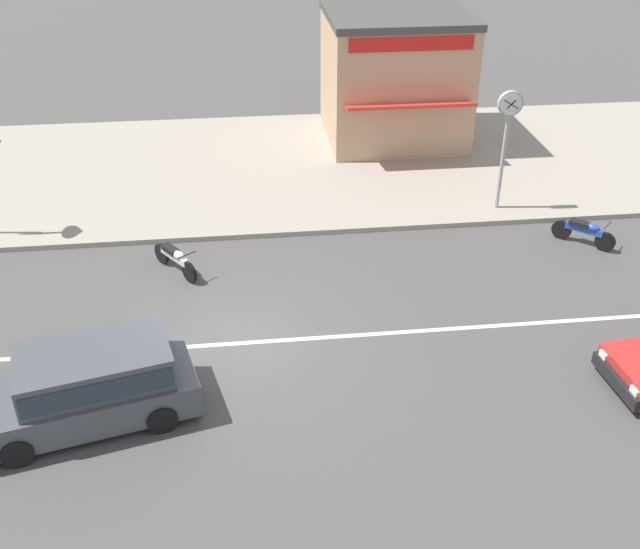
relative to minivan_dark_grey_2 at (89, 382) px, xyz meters
name	(u,v)px	position (x,y,z in m)	size (l,w,h in m)	color
ground_plane	(238,343)	(2.89, 2.10, -0.84)	(160.00, 160.00, 0.00)	#4C4947
lane_centre_stripe	(238,343)	(2.89, 2.10, -0.84)	(50.40, 0.14, 0.01)	silver
kerb_strip	(231,168)	(2.89, 12.10, -0.77)	(68.00, 10.00, 0.15)	#9E9384
minivan_dark_grey_2	(89,382)	(0.00, 0.00, 0.00)	(4.71, 2.84, 1.56)	#47494F
motorcycle_0	(584,231)	(12.65, 5.69, -0.42)	(1.39, 1.29, 0.80)	black
motorcycle_1	(175,258)	(1.35, 5.47, -0.42)	(1.19, 1.57, 0.80)	black
street_clock	(508,121)	(10.89, 8.00, 2.04)	(0.72, 0.22, 3.61)	#9E9EA3
shopfront_corner_warung	(394,76)	(8.89, 14.32, 1.57)	(4.89, 5.51, 4.51)	tan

